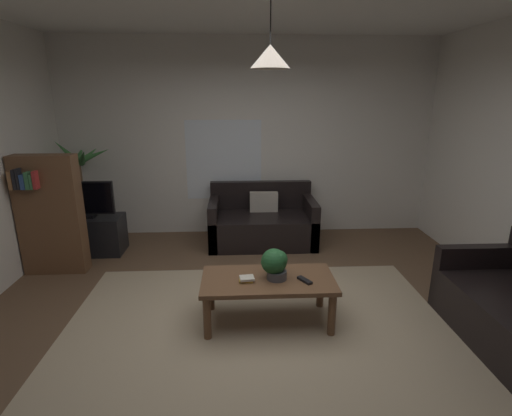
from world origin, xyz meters
name	(u,v)px	position (x,y,z in m)	size (l,w,h in m)	color
floor	(258,329)	(0.00, 0.00, -0.01)	(5.39, 5.23, 0.02)	brown
rug	(259,341)	(0.00, -0.20, 0.00)	(3.50, 2.87, 0.01)	tan
wall_back	(248,139)	(0.00, 2.64, 1.41)	(5.51, 0.06, 2.83)	silver
window_pane	(224,160)	(-0.36, 2.61, 1.11)	(1.10, 0.01, 1.16)	white
couch_under_window	(262,224)	(0.18, 2.13, 0.28)	(1.47, 0.84, 0.82)	black
coffee_table	(268,285)	(0.10, 0.11, 0.37)	(1.20, 0.60, 0.44)	brown
book_on_table_0	(246,280)	(-0.10, 0.06, 0.45)	(0.12, 0.08, 0.02)	gold
book_on_table_1	(247,278)	(-0.09, 0.06, 0.47)	(0.13, 0.10, 0.02)	beige
remote_on_table_0	(305,280)	(0.42, 0.03, 0.45)	(0.05, 0.16, 0.02)	black
potted_plant_on_table	(275,263)	(0.16, 0.11, 0.59)	(0.24, 0.23, 0.28)	#4C4C51
tv_stand	(89,235)	(-2.15, 1.86, 0.25)	(0.90, 0.44, 0.50)	black
tv	(83,199)	(-2.15, 1.84, 0.75)	(0.76, 0.16, 0.48)	black
potted_palm_corner	(82,194)	(-2.34, 2.30, 0.69)	(0.83, 0.88, 1.47)	#4C4C51
bookshelf_corner	(50,214)	(-2.33, 1.31, 0.72)	(0.70, 0.31, 1.40)	brown
pendant_lamp	(270,56)	(0.10, 0.11, 2.32)	(0.31, 0.31, 0.60)	black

